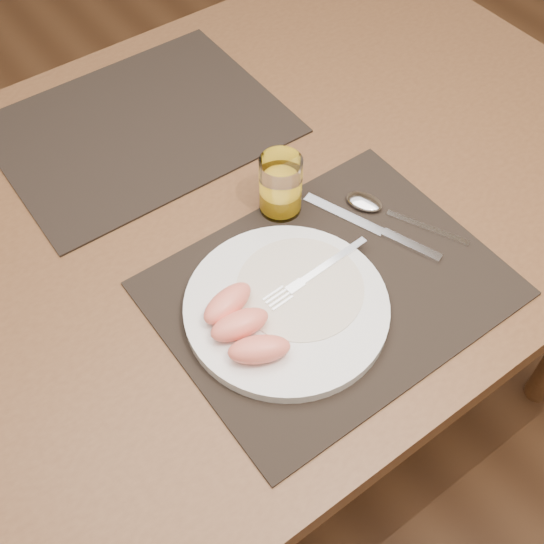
% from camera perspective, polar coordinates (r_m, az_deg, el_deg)
% --- Properties ---
extents(ground, '(5.00, 5.00, 0.00)m').
position_cam_1_polar(ground, '(1.66, -2.56, -12.03)').
color(ground, '#55341D').
rests_on(ground, ground).
extents(table, '(1.40, 0.90, 0.75)m').
position_cam_1_polar(table, '(1.09, -3.81, 2.92)').
color(table, brown).
rests_on(table, ground).
extents(placemat_near, '(0.45, 0.35, 0.00)m').
position_cam_1_polar(placemat_near, '(0.93, 4.87, -1.38)').
color(placemat_near, black).
rests_on(placemat_near, table).
extents(placemat_far, '(0.45, 0.35, 0.00)m').
position_cam_1_polar(placemat_far, '(1.17, -11.00, 11.85)').
color(placemat_far, black).
rests_on(placemat_far, table).
extents(plate, '(0.27, 0.27, 0.02)m').
position_cam_1_polar(plate, '(0.89, 1.21, -2.97)').
color(plate, white).
rests_on(plate, placemat_near).
extents(plate_dressing, '(0.17, 0.17, 0.00)m').
position_cam_1_polar(plate_dressing, '(0.90, 2.37, -1.30)').
color(plate_dressing, white).
rests_on(plate_dressing, plate).
extents(fork, '(0.18, 0.03, 0.00)m').
position_cam_1_polar(fork, '(0.91, 3.11, -0.44)').
color(fork, silver).
rests_on(fork, plate).
extents(knife, '(0.09, 0.21, 0.01)m').
position_cam_1_polar(knife, '(0.99, 9.25, 3.29)').
color(knife, silver).
rests_on(knife, placemat_near).
extents(spoon, '(0.10, 0.18, 0.01)m').
position_cam_1_polar(spoon, '(1.02, 8.48, 5.53)').
color(spoon, silver).
rests_on(spoon, placemat_near).
extents(juice_glass, '(0.06, 0.06, 0.09)m').
position_cam_1_polar(juice_glass, '(0.98, 0.72, 7.06)').
color(juice_glass, white).
rests_on(juice_glass, placemat_near).
extents(grapefruit_wedges, '(0.09, 0.14, 0.03)m').
position_cam_1_polar(grapefruit_wedges, '(0.85, -2.54, -4.48)').
color(grapefruit_wedges, '#FF8368').
rests_on(grapefruit_wedges, plate).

